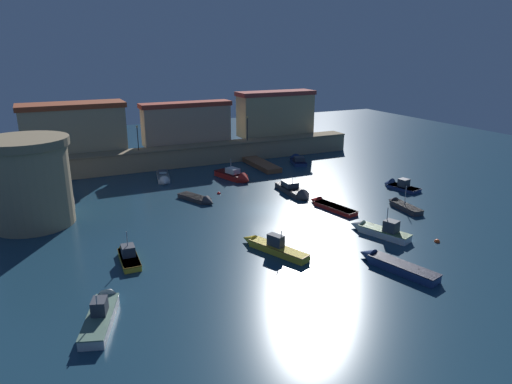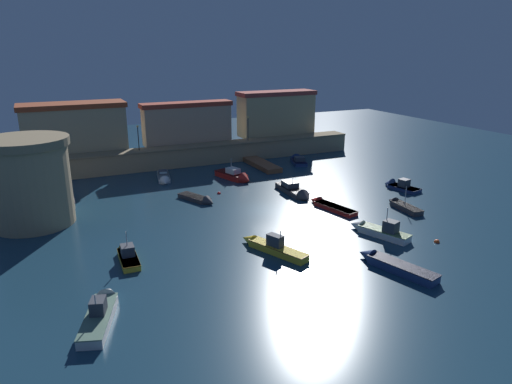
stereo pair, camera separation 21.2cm
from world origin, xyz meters
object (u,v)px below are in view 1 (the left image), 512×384
(fortress_tower, at_px, (29,182))
(moored_boat_1, at_px, (103,311))
(moored_boat_8, at_px, (393,264))
(mooring_buoy_0, at_px, (437,242))
(moored_boat_0, at_px, (200,199))
(quay_lamp_0, at_px, (137,134))
(moored_boat_4, at_px, (297,160))
(mooring_buoy_1, at_px, (219,194))
(quay_lamp_1, at_px, (247,125))
(moored_boat_2, at_px, (295,191))
(moored_boat_9, at_px, (271,246))
(moored_boat_7, at_px, (397,186))
(moored_boat_6, at_px, (66,198))
(moored_boat_5, at_px, (164,178))
(moored_boat_3, at_px, (128,254))
(moored_boat_11, at_px, (378,230))
(moored_boat_12, at_px, (235,176))
(moored_boat_10, at_px, (327,205))

(fortress_tower, height_order, moored_boat_1, fortress_tower)
(moored_boat_8, relative_size, mooring_buoy_0, 13.85)
(moored_boat_0, bearing_deg, moored_boat_8, -3.32)
(quay_lamp_0, xyz_separation_m, moored_boat_1, (-10.69, -38.56, -4.87))
(moored_boat_4, relative_size, mooring_buoy_1, 11.47)
(fortress_tower, bearing_deg, quay_lamp_1, 28.87)
(moored_boat_2, distance_m, moored_boat_4, 16.69)
(quay_lamp_1, xyz_separation_m, moored_boat_9, (-13.02, -33.94, -5.03))
(moored_boat_9, relative_size, mooring_buoy_1, 15.46)
(moored_boat_1, xyz_separation_m, moored_boat_7, (38.61, 14.94, -0.13))
(moored_boat_1, bearing_deg, mooring_buoy_0, -71.61)
(moored_boat_6, bearing_deg, moored_boat_5, -72.74)
(moored_boat_2, distance_m, moored_boat_5, 18.36)
(moored_boat_2, height_order, moored_boat_9, moored_boat_9)
(moored_boat_2, bearing_deg, quay_lamp_1, 174.30)
(moored_boat_1, bearing_deg, moored_boat_3, -2.13)
(quay_lamp_0, xyz_separation_m, moored_boat_9, (4.43, -33.94, -4.88))
(moored_boat_3, height_order, moored_boat_4, moored_boat_3)
(moored_boat_11, bearing_deg, mooring_buoy_0, -154.09)
(quay_lamp_1, distance_m, mooring_buoy_1, 20.28)
(moored_boat_1, xyz_separation_m, mooring_buoy_1, (16.99, 22.54, -0.47))
(moored_boat_4, distance_m, moored_boat_12, 13.54)
(moored_boat_2, bearing_deg, moored_boat_4, 151.09)
(moored_boat_9, distance_m, moored_boat_10, 13.65)
(moored_boat_2, distance_m, moored_boat_9, 17.03)
(moored_boat_5, height_order, moored_boat_8, moored_boat_5)
(moored_boat_4, bearing_deg, moored_boat_3, 145.65)
(moored_boat_11, relative_size, mooring_buoy_0, 12.08)
(moored_boat_7, height_order, moored_boat_10, moored_boat_7)
(moored_boat_4, distance_m, moored_boat_5, 21.72)
(moored_boat_9, height_order, moored_boat_12, moored_boat_12)
(quay_lamp_0, relative_size, moored_boat_7, 0.69)
(fortress_tower, height_order, moored_boat_8, fortress_tower)
(mooring_buoy_0, bearing_deg, moored_boat_0, 127.81)
(moored_boat_0, bearing_deg, moored_boat_3, -65.13)
(moored_boat_8, distance_m, moored_boat_12, 30.31)
(moored_boat_5, relative_size, mooring_buoy_0, 10.96)
(moored_boat_7, bearing_deg, moored_boat_4, 1.64)
(moored_boat_0, distance_m, mooring_buoy_1, 3.65)
(moored_boat_6, bearing_deg, moored_boat_8, -141.00)
(quay_lamp_1, distance_m, moored_boat_0, 23.50)
(moored_boat_1, bearing_deg, moored_boat_8, -78.11)
(moored_boat_2, distance_m, moored_boat_11, 14.70)
(fortress_tower, height_order, quay_lamp_0, fortress_tower)
(moored_boat_10, height_order, moored_boat_11, moored_boat_11)
(fortress_tower, bearing_deg, moored_boat_3, -60.29)
(moored_boat_11, bearing_deg, quay_lamp_0, 3.54)
(moored_boat_6, relative_size, moored_boat_9, 0.82)
(moored_boat_4, bearing_deg, moored_boat_9, 163.64)
(moored_boat_2, relative_size, moored_boat_4, 1.34)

